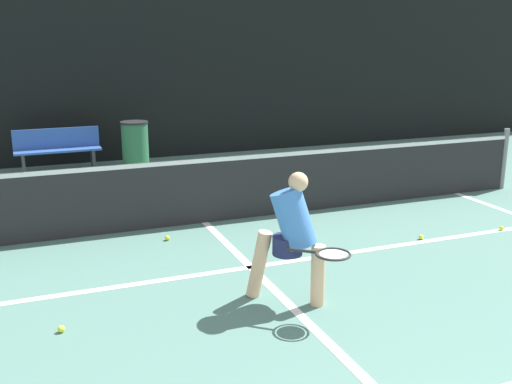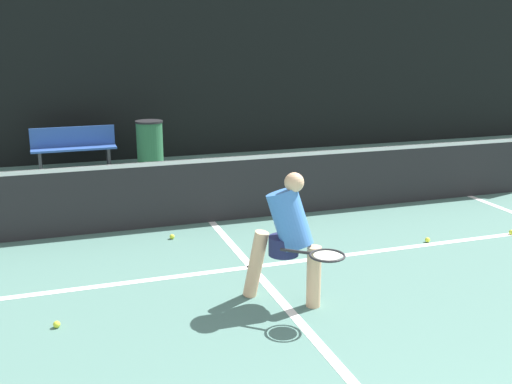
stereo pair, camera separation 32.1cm
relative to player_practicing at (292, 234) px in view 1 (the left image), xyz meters
name	(u,v)px [view 1 (the left image)]	position (x,y,z in m)	size (l,w,h in m)	color
court_service_line	(251,267)	(-0.05, 1.01, -0.73)	(8.25, 0.10, 0.01)	white
court_center_mark	(270,286)	(-0.05, 0.43, -0.73)	(0.10, 4.91, 0.01)	white
net	(204,188)	(-0.05, 2.88, -0.22)	(11.09, 0.09, 1.07)	slate
fence_back	(135,75)	(-0.05, 7.90, 1.10)	(24.00, 0.06, 3.66)	black
player_practicing	(292,234)	(0.00, 0.00, 0.00)	(0.86, 1.09, 1.37)	#DBAD84
tennis_ball_scattered_0	(61,329)	(-2.24, 0.17, -0.70)	(0.07, 0.07, 0.07)	#D1E033
tennis_ball_scattered_1	(421,237)	(2.42, 1.10, -0.70)	(0.07, 0.07, 0.07)	#D1E033
tennis_ball_scattered_2	(501,228)	(3.70, 1.01, -0.70)	(0.07, 0.07, 0.07)	#D1E033
tennis_ball_scattered_4	(167,238)	(-0.74, 2.31, -0.70)	(0.07, 0.07, 0.07)	#D1E033
courtside_bench	(58,149)	(-1.78, 7.16, -0.26)	(1.65, 0.41, 0.86)	#2D519E
trash_bin	(135,145)	(-0.30, 6.88, -0.24)	(0.56, 0.56, 0.97)	#28603D
building_far	(75,24)	(-0.05, 20.60, 2.32)	(36.00, 2.40, 6.10)	beige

